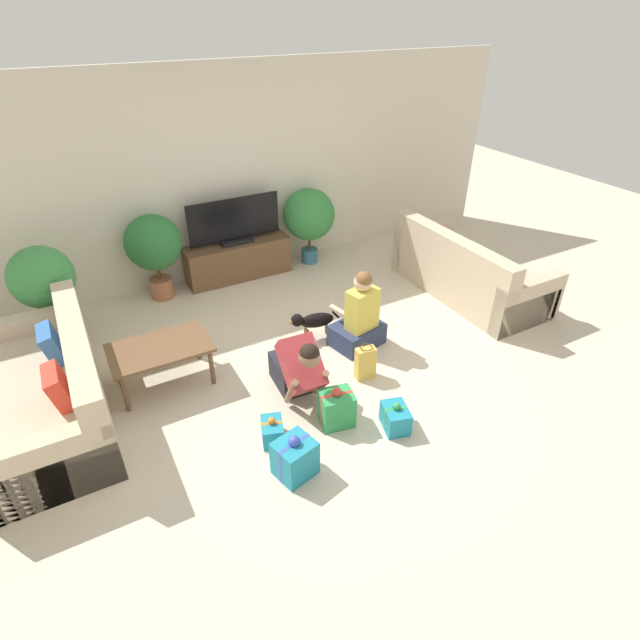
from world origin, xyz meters
The scene contains 18 objects.
ground_plane centered at (0.00, 0.00, 0.00)m, with size 16.00×16.00×0.00m, color beige.
wall_back centered at (0.00, 2.63, 1.30)m, with size 8.40×0.06×2.60m.
sofa_left centered at (-2.37, 0.59, 0.29)m, with size 0.94×2.00×0.83m.
sofa_right centered at (2.37, 0.59, 0.29)m, with size 0.94×2.00×0.83m.
coffee_table centered at (-1.40, 0.62, 0.38)m, with size 0.92×0.58×0.43m.
tv_console centered at (0.02, 2.37, 0.25)m, with size 1.38×0.38×0.49m.
tv centered at (0.02, 2.37, 0.75)m, with size 1.20×0.20×0.59m.
potted_plant_back_right centered at (1.06, 2.32, 0.69)m, with size 0.70×0.70×1.05m.
potted_plant_corner_left centered at (-2.23, 1.94, 0.73)m, with size 0.65×0.65×1.08m.
potted_plant_back_left centered at (-1.02, 2.32, 0.70)m, with size 0.67×0.67×1.07m.
person_kneeling centered at (-0.36, -0.16, 0.33)m, with size 0.37×0.79×0.77m.
person_sitting centered at (0.58, 0.27, 0.32)m, with size 0.59×0.55×0.89m.
dog centered at (0.21, 0.61, 0.22)m, with size 0.56×0.22×0.33m.
gift_box_a centered at (-0.80, -0.56, 0.10)m, with size 0.25×0.29×0.24m.
gift_box_b centered at (-0.22, -0.64, 0.16)m, with size 0.33×0.29×0.39m.
gift_box_c centered at (-0.79, -0.97, 0.17)m, with size 0.35×0.33×0.39m.
gift_box_d centered at (0.20, -0.94, 0.11)m, with size 0.27×0.32×0.28m.
gift_bag_a centered at (0.34, -0.23, 0.17)m, with size 0.20×0.14×0.37m.
Camera 1 is at (-1.89, -3.40, 3.16)m, focal length 28.00 mm.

